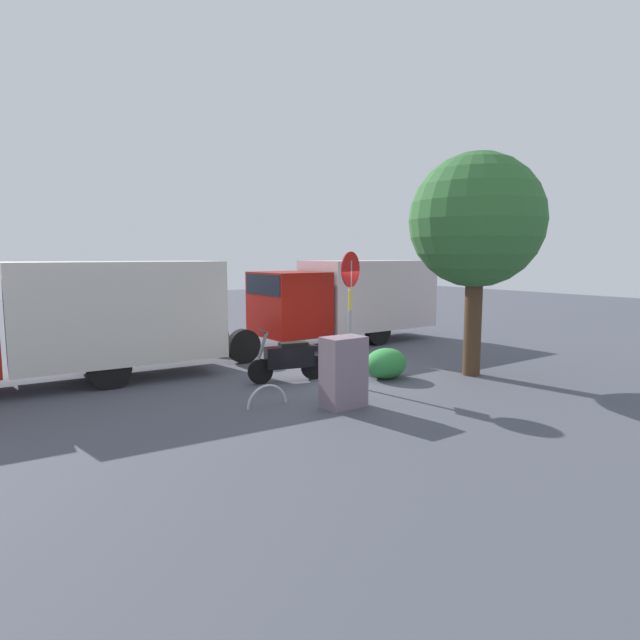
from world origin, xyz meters
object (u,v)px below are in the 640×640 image
object	(u,v)px
street_tree	(476,222)
utility_cabinet	(344,372)
box_truck_near	(344,296)
bike_rack_hoop	(267,406)
box_truck_far	(70,315)
motorcycle	(289,359)
stop_sign	(350,297)

from	to	relation	value
street_tree	utility_cabinet	xyz separation A→B (m)	(4.13, 0.37, -2.95)
box_truck_near	utility_cabinet	distance (m)	7.35
bike_rack_hoop	box_truck_far	bearing A→B (deg)	-56.87
box_truck_near	street_tree	size ratio (longest dim) A/B	1.50
motorcycle	bike_rack_hoop	size ratio (longest dim) A/B	2.10
box_truck_far	box_truck_near	bearing A→B (deg)	-170.70
motorcycle	street_tree	distance (m)	5.36
box_truck_near	box_truck_far	xyz separation A→B (m)	(8.29, 0.85, 0.01)
box_truck_near	stop_sign	distance (m)	5.73
stop_sign	utility_cabinet	size ratio (longest dim) A/B	2.19
utility_cabinet	bike_rack_hoop	distance (m)	1.59
box_truck_near	box_truck_far	size ratio (longest dim) A/B	0.95
stop_sign	box_truck_far	bearing A→B (deg)	-37.42
street_tree	utility_cabinet	distance (m)	5.09
motorcycle	utility_cabinet	size ratio (longest dim) A/B	1.34
box_truck_near	stop_sign	world-z (taller)	stop_sign
box_truck_near	utility_cabinet	world-z (taller)	box_truck_near
box_truck_near	motorcycle	bearing A→B (deg)	38.33
box_truck_far	utility_cabinet	xyz separation A→B (m)	(-3.82, 4.92, -0.87)
box_truck_far	stop_sign	distance (m)	6.18
motorcycle	bike_rack_hoop	bearing A→B (deg)	60.22
box_truck_far	bike_rack_hoop	bearing A→B (deg)	126.55
stop_sign	box_truck_near	bearing A→B (deg)	-126.42
street_tree	bike_rack_hoop	distance (m)	6.43
box_truck_far	bike_rack_hoop	world-z (taller)	box_truck_far
street_tree	box_truck_far	bearing A→B (deg)	-29.75
motorcycle	street_tree	size ratio (longest dim) A/B	0.34
street_tree	bike_rack_hoop	bearing A→B (deg)	-5.13
utility_cabinet	bike_rack_hoop	xyz separation A→B (m)	(1.17, -0.84, -0.67)
street_tree	utility_cabinet	bearing A→B (deg)	5.10
box_truck_near	stop_sign	xyz separation A→B (m)	(3.39, 4.60, 0.42)
box_truck_near	utility_cabinet	xyz separation A→B (m)	(4.47, 5.77, -0.86)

